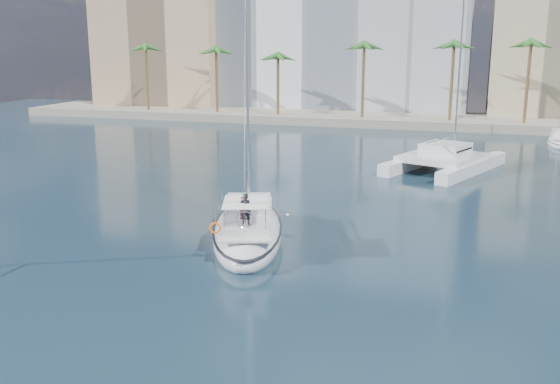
% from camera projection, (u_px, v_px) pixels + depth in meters
% --- Properties ---
extents(ground, '(160.00, 160.00, 0.00)m').
position_uv_depth(ground, '(278.00, 253.00, 35.34)').
color(ground, black).
rests_on(ground, ground).
extents(quay, '(120.00, 14.00, 1.20)m').
position_uv_depth(quay, '(401.00, 119.00, 91.87)').
color(quay, gray).
rests_on(quay, ground).
extents(building_modern, '(42.00, 16.00, 28.00)m').
position_uv_depth(building_modern, '(340.00, 28.00, 103.35)').
color(building_modern, white).
rests_on(building_modern, ground).
extents(building_tan_left, '(22.00, 14.00, 22.00)m').
position_uv_depth(building_tan_left, '(167.00, 46.00, 108.95)').
color(building_tan_left, tan).
rests_on(building_tan_left, ground).
extents(palm_left, '(3.60, 3.60, 12.30)m').
position_uv_depth(palm_left, '(178.00, 52.00, 95.67)').
color(palm_left, brown).
rests_on(palm_left, ground).
extents(palm_centre, '(3.60, 3.60, 12.30)m').
position_uv_depth(palm_centre, '(401.00, 53.00, 85.90)').
color(palm_centre, brown).
rests_on(palm_centre, ground).
extents(main_sloop, '(8.03, 13.71, 19.38)m').
position_uv_depth(main_sloop, '(248.00, 229.00, 37.82)').
color(main_sloop, silver).
rests_on(main_sloop, ground).
extents(catamaran, '(11.17, 14.91, 19.34)m').
position_uv_depth(catamaran, '(444.00, 158.00, 58.15)').
color(catamaran, silver).
rests_on(catamaran, ground).
extents(seagull, '(1.18, 0.51, 0.22)m').
position_uv_depth(seagull, '(287.00, 215.00, 40.50)').
color(seagull, silver).
rests_on(seagull, ground).
extents(moored_yacht_a, '(3.37, 9.52, 11.90)m').
position_uv_depth(moored_yacht_a, '(559.00, 144.00, 73.25)').
color(moored_yacht_a, silver).
rests_on(moored_yacht_a, ground).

